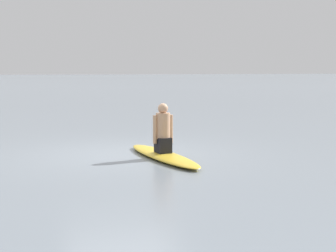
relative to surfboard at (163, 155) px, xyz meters
name	(u,v)px	position (x,y,z in m)	size (l,w,h in m)	color
ground_plane	(123,154)	(0.82, 0.65, -0.06)	(400.00, 400.00, 0.00)	gray
surfboard	(163,155)	(0.00, 0.00, 0.00)	(3.23, 0.62, 0.13)	gold
person_paddler	(163,130)	(0.00, 0.00, 0.53)	(0.37, 0.45, 1.03)	black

